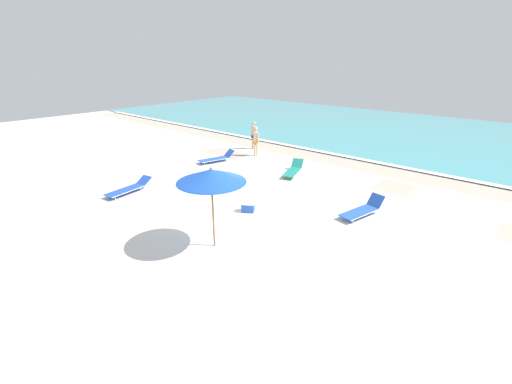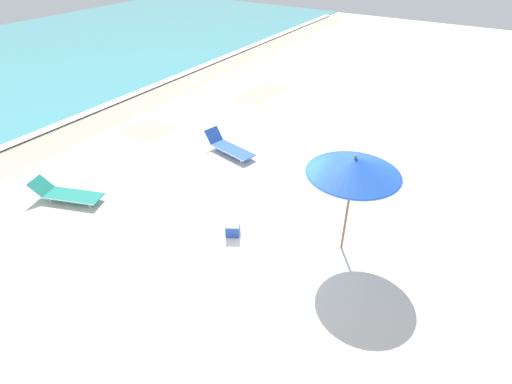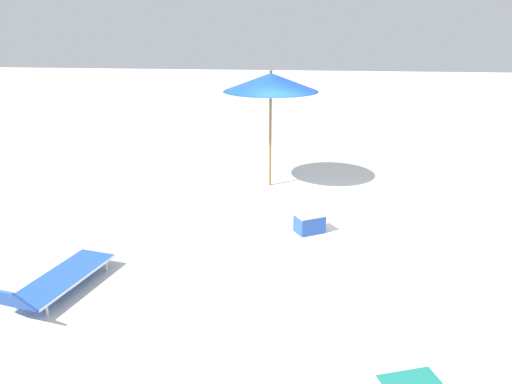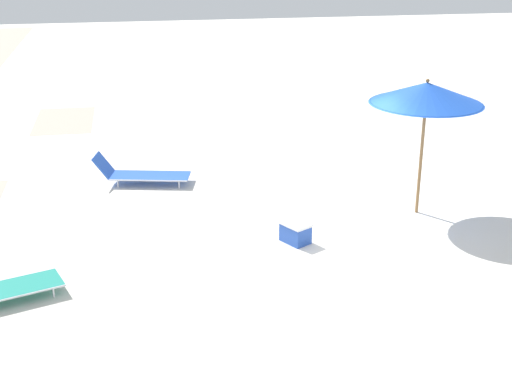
# 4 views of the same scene
# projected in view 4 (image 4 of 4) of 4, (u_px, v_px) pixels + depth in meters

# --- Properties ---
(ground_plane) EXTENTS (60.00, 60.00, 0.16)m
(ground_plane) POSITION_uv_depth(u_px,v_px,m) (330.00, 244.00, 12.55)
(ground_plane) COLOR silver
(beach_umbrella) EXTENTS (2.08, 2.08, 2.60)m
(beach_umbrella) POSITION_uv_depth(u_px,v_px,m) (427.00, 93.00, 12.89)
(beach_umbrella) COLOR olive
(beach_umbrella) RESTS_ON ground_plane
(sun_lounger_under_umbrella) EXTENTS (1.02, 2.08, 0.63)m
(sun_lounger_under_umbrella) POSITION_uv_depth(u_px,v_px,m) (140.00, 174.00, 15.13)
(sun_lounger_under_umbrella) COLOR blue
(sun_lounger_under_umbrella) RESTS_ON ground_plane
(cooler_box) EXTENTS (0.61, 0.55, 0.37)m
(cooler_box) POSITION_uv_depth(u_px,v_px,m) (295.00, 232.00, 12.37)
(cooler_box) COLOR blue
(cooler_box) RESTS_ON ground_plane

